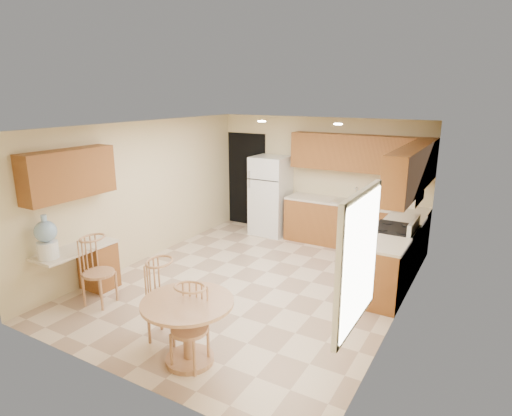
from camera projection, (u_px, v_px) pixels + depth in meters
The scene contains 30 objects.
floor at pixel (252, 283), 6.90m from camera, with size 5.50×5.50×0.00m, color beige.
ceiling at pixel (251, 126), 6.25m from camera, with size 4.50×5.50×0.02m, color white.
wall_back at pixel (319, 178), 8.87m from camera, with size 4.50×0.02×2.50m, color beige.
wall_front at pixel (112, 270), 4.28m from camera, with size 4.50×0.02×2.50m, color beige.
wall_left at pixel (144, 192), 7.66m from camera, with size 0.02×5.50×2.50m, color beige.
wall_right at pixel (402, 231), 5.49m from camera, with size 0.02×5.50×2.50m, color beige.
doorway at pixel (247, 180), 9.76m from camera, with size 0.90×0.02×2.10m, color black.
base_cab_back at pixel (353, 226), 8.41m from camera, with size 2.75×0.60×0.87m, color #955726.
counter_back at pixel (355, 203), 8.30m from camera, with size 2.75×0.63×0.04m, color beige.
base_cab_right_a at pixel (403, 244), 7.40m from camera, with size 0.60×0.59×0.87m, color #955726.
counter_right_a at pixel (405, 219), 7.28m from camera, with size 0.63×0.59×0.04m, color beige.
base_cab_right_b at pixel (382, 274), 6.18m from camera, with size 0.60×0.80×0.87m, color #955726.
counter_right_b at pixel (384, 244), 6.06m from camera, with size 0.63×0.80×0.04m, color beige.
upper_cab_back at pixel (360, 153), 8.16m from camera, with size 2.75×0.33×0.70m, color #955726.
upper_cab_right at pixel (412, 170), 6.42m from camera, with size 0.33×2.42×0.70m, color #955726.
upper_cab_left at pixel (69, 174), 6.09m from camera, with size 0.33×1.40×0.70m, color #955726.
sink at pixel (353, 202), 8.30m from camera, with size 0.78×0.44×0.01m, color silver.
range_hood at pixel (403, 197), 6.55m from camera, with size 0.50×0.76×0.14m, color silver.
desk_pedestal at pixel (99, 266), 6.67m from camera, with size 0.48×0.42×0.72m, color #955726.
desk_top at pixel (75, 250), 6.25m from camera, with size 0.50×1.20×0.04m, color beige.
window at pixel (359, 260), 3.89m from camera, with size 0.06×1.12×1.30m.
can_light_a at pixel (262, 121), 7.50m from camera, with size 0.14×0.14×0.02m, color white.
can_light_b at pixel (338, 124), 6.82m from camera, with size 0.14×0.14×0.02m, color white.
refrigerator at pixel (270, 196), 9.15m from camera, with size 0.74×0.72×1.68m.
stove at pixel (393, 254), 6.84m from camera, with size 0.65×0.76×1.09m.
dining_table at pixel (188, 322), 4.76m from camera, with size 1.03×1.03×0.76m.
chair_table_a at pixel (160, 296), 5.12m from camera, with size 0.45×0.58×1.02m.
chair_table_b at pixel (184, 323), 4.60m from camera, with size 0.41×0.41×0.93m.
chair_desk at pixel (92, 267), 6.00m from camera, with size 0.44×0.57×1.00m.
water_crock at pixel (46, 239), 5.82m from camera, with size 0.30×0.30×0.61m.
Camera 1 is at (3.23, -5.46, 2.97)m, focal length 30.00 mm.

